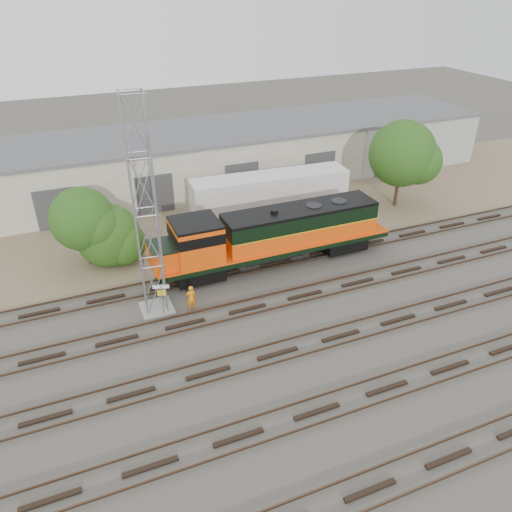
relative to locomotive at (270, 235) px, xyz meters
name	(u,v)px	position (x,y,z in m)	size (l,w,h in m)	color
ground	(316,309)	(0.53, -6.00, -2.38)	(140.00, 140.00, 0.00)	#47423A
dirt_strip	(233,214)	(0.53, 9.00, -2.37)	(80.00, 16.00, 0.02)	#726047
tracks	(341,336)	(0.53, -9.00, -2.31)	(80.00, 20.40, 0.28)	black
warehouse	(205,157)	(0.58, 16.98, 0.27)	(58.40, 10.40, 5.30)	beige
locomotive	(270,235)	(0.00, 0.00, 0.00)	(17.30, 3.03, 4.16)	black
signal_tower	(146,216)	(-8.67, -2.32, 4.06)	(1.95, 1.95, 13.20)	gray
sign_post	(162,294)	(-8.43, -3.23, -0.73)	(0.94, 0.32, 2.36)	gray
worker	(191,298)	(-6.65, -3.13, -1.51)	(0.63, 0.42, 1.74)	orange
semi_trailer	(274,191)	(3.37, 6.86, 0.15)	(13.22, 3.44, 4.02)	silver
dumpster_blue	(404,169)	(19.95, 11.08, -1.63)	(1.60, 1.50, 1.50)	navy
dumpster_red	(411,171)	(20.36, 10.44, -1.68)	(1.50, 1.40, 1.40)	maroon
tree_west	(86,221)	(-11.62, 4.90, 1.07)	(4.64, 4.42, 5.78)	#382619
tree_mid	(112,237)	(-10.12, 4.88, -0.49)	(4.78, 4.56, 4.56)	#382619
tree_east	(406,155)	(14.95, 5.06, 2.29)	(5.96, 5.68, 7.66)	#382619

